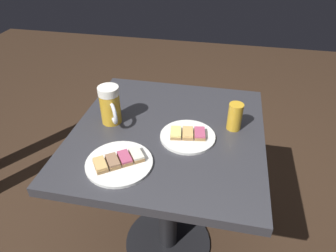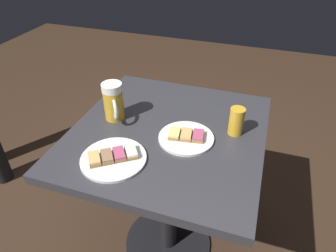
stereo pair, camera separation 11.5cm
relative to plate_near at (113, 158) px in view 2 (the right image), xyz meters
The scene contains 6 objects.
ground_plane 0.79m from the plate_near, 28.86° to the right, with size 6.00×6.00×0.00m, color #382619.
cafe_table 0.30m from the plate_near, 28.86° to the right, with size 0.76×0.73×0.73m.
plate_near is the anchor object (origin of this frame).
plate_far 0.28m from the plate_near, 46.82° to the right, with size 0.21×0.21×0.03m.
beer_mug 0.26m from the plate_near, 25.25° to the left, with size 0.12×0.10×0.15m.
beer_glass_small 0.47m from the plate_near, 52.23° to the right, with size 0.06×0.06×0.11m, color gold.
Camera 2 is at (-0.89, -0.30, 1.43)m, focal length 32.25 mm.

